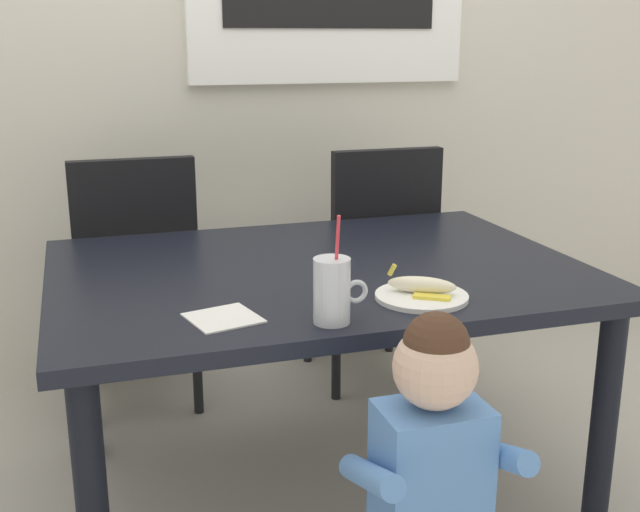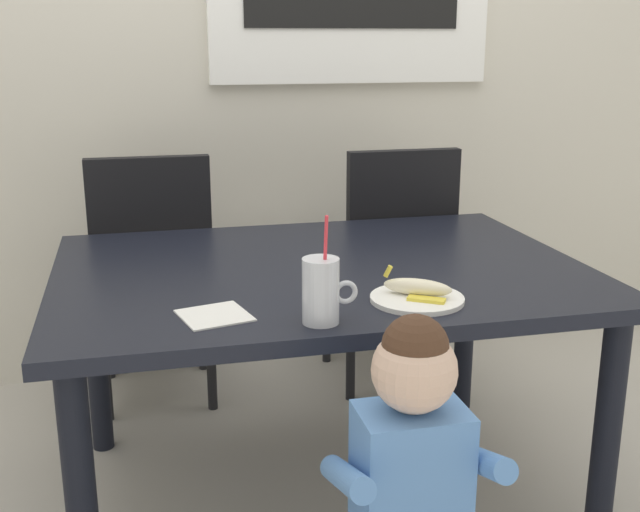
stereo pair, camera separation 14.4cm
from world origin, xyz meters
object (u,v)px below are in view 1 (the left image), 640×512
object	(u,v)px
milk_cup	(332,294)
snack_plate	(422,296)
dining_chair_left	(136,270)
dining_chair_right	(374,253)
toddler_standing	(432,458)
dining_table	(318,295)
peeled_banana	(423,286)
paper_napkin	(223,318)

from	to	relation	value
milk_cup	snack_plate	size ratio (longest dim) A/B	1.10
dining_chair_left	dining_chair_right	world-z (taller)	same
dining_chair_right	toddler_standing	bearing A→B (deg)	72.95
dining_table	peeled_banana	world-z (taller)	peeled_banana
dining_table	peeled_banana	size ratio (longest dim) A/B	8.80
snack_plate	dining_chair_left	bearing A→B (deg)	118.78
toddler_standing	milk_cup	world-z (taller)	milk_cup
milk_cup	snack_plate	bearing A→B (deg)	18.94
dining_table	paper_napkin	xyz separation A→B (m)	(-0.34, -0.34, 0.09)
dining_table	milk_cup	world-z (taller)	milk_cup
snack_plate	peeled_banana	size ratio (longest dim) A/B	1.38
dining_chair_left	peeled_banana	size ratio (longest dim) A/B	5.74
dining_chair_left	dining_chair_right	distance (m)	0.91
dining_table	snack_plate	bearing A→B (deg)	-65.94
dining_table	paper_napkin	world-z (taller)	paper_napkin
milk_cup	paper_napkin	world-z (taller)	milk_cup
milk_cup	paper_napkin	bearing A→B (deg)	157.09
dining_chair_right	paper_napkin	bearing A→B (deg)	53.22
dining_chair_right	peeled_banana	size ratio (longest dim) A/B	5.74
milk_cup	peeled_banana	bearing A→B (deg)	19.93
toddler_standing	milk_cup	size ratio (longest dim) A/B	3.33
milk_cup	peeled_banana	world-z (taller)	milk_cup
toddler_standing	snack_plate	distance (m)	0.46
dining_table	milk_cup	xyz separation A→B (m)	(-0.11, -0.44, 0.15)
dining_chair_right	snack_plate	world-z (taller)	dining_chair_right
dining_table	dining_chair_right	world-z (taller)	dining_chair_right
dining_chair_left	snack_plate	size ratio (longest dim) A/B	4.17
milk_cup	paper_napkin	size ratio (longest dim) A/B	1.68
dining_table	paper_napkin	size ratio (longest dim) A/B	9.80
paper_napkin	snack_plate	bearing A→B (deg)	-0.86
dining_chair_left	toddler_standing	size ratio (longest dim) A/B	1.15
dining_chair_left	snack_plate	world-z (taller)	dining_chair_left
dining_table	dining_chair_left	distance (m)	0.89
dining_chair_left	toddler_standing	world-z (taller)	dining_chair_left
dining_table	toddler_standing	distance (m)	0.74
toddler_standing	peeled_banana	world-z (taller)	toddler_standing
peeled_banana	toddler_standing	bearing A→B (deg)	-111.32
dining_chair_left	paper_napkin	distance (m)	1.12
dining_chair_right	peeled_banana	world-z (taller)	dining_chair_right
dining_chair_left	dining_table	bearing A→B (deg)	120.84
dining_chair_right	toddler_standing	xyz separation A→B (m)	(-0.44, -1.45, -0.02)
dining_table	dining_chair_right	bearing A→B (deg)	57.54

